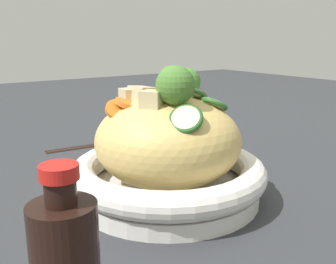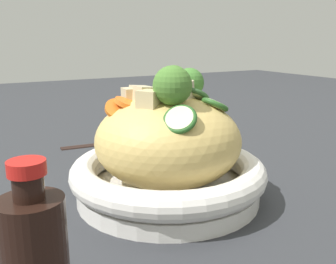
# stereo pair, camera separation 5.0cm
# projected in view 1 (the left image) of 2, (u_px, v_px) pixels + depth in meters

# --- Properties ---
(ground_plane) EXTENTS (3.00, 3.00, 0.00)m
(ground_plane) POSITION_uv_depth(u_px,v_px,m) (168.00, 197.00, 0.52)
(ground_plane) COLOR #2E3034
(serving_bowl) EXTENTS (0.26, 0.26, 0.06)m
(serving_bowl) POSITION_uv_depth(u_px,v_px,m) (168.00, 177.00, 0.51)
(serving_bowl) COLOR white
(serving_bowl) RESTS_ON ground_plane
(noodle_heap) EXTENTS (0.19, 0.19, 0.12)m
(noodle_heap) POSITION_uv_depth(u_px,v_px,m) (168.00, 140.00, 0.50)
(noodle_heap) COLOR tan
(noodle_heap) RESTS_ON serving_bowl
(broccoli_florets) EXTENTS (0.11, 0.11, 0.06)m
(broccoli_florets) POSITION_uv_depth(u_px,v_px,m) (178.00, 84.00, 0.48)
(broccoli_florets) COLOR #95B276
(broccoli_florets) RESTS_ON serving_bowl
(carrot_coins) EXTENTS (0.07, 0.12, 0.04)m
(carrot_coins) POSITION_uv_depth(u_px,v_px,m) (144.00, 102.00, 0.48)
(carrot_coins) COLOR orange
(carrot_coins) RESTS_ON serving_bowl
(zucchini_slices) EXTENTS (0.16, 0.12, 0.04)m
(zucchini_slices) POSITION_uv_depth(u_px,v_px,m) (189.00, 101.00, 0.50)
(zucchini_slices) COLOR beige
(zucchini_slices) RESTS_ON serving_bowl
(chicken_chunks) EXTENTS (0.09, 0.09, 0.04)m
(chicken_chunks) POSITION_uv_depth(u_px,v_px,m) (153.00, 96.00, 0.49)
(chicken_chunks) COLOR beige
(chicken_chunks) RESTS_ON serving_bowl
(chopsticks_pair) EXTENTS (0.04, 0.23, 0.01)m
(chopsticks_pair) POSITION_uv_depth(u_px,v_px,m) (103.00, 143.00, 0.77)
(chopsticks_pair) COLOR black
(chopsticks_pair) RESTS_ON ground_plane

